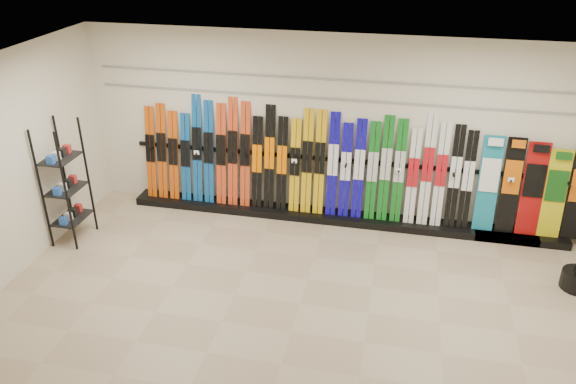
# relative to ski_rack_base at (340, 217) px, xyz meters

# --- Properties ---
(floor) EXTENTS (8.00, 8.00, 0.00)m
(floor) POSITION_rel_ski_rack_base_xyz_m (-0.22, -2.28, -0.06)
(floor) COLOR tan
(floor) RESTS_ON ground
(back_wall) EXTENTS (8.00, 0.00, 8.00)m
(back_wall) POSITION_rel_ski_rack_base_xyz_m (-0.22, 0.22, 1.44)
(back_wall) COLOR beige
(back_wall) RESTS_ON floor
(left_wall) EXTENTS (0.00, 5.00, 5.00)m
(left_wall) POSITION_rel_ski_rack_base_xyz_m (-4.22, -2.28, 1.44)
(left_wall) COLOR beige
(left_wall) RESTS_ON floor
(ceiling) EXTENTS (8.00, 8.00, 0.00)m
(ceiling) POSITION_rel_ski_rack_base_xyz_m (-0.22, -2.28, 2.94)
(ceiling) COLOR silver
(ceiling) RESTS_ON back_wall
(ski_rack_base) EXTENTS (8.00, 0.40, 0.12)m
(ski_rack_base) POSITION_rel_ski_rack_base_xyz_m (0.00, 0.00, 0.00)
(ski_rack_base) COLOR black
(ski_rack_base) RESTS_ON floor
(skis) EXTENTS (5.37, 0.30, 1.83)m
(skis) POSITION_rel_ski_rack_base_xyz_m (-0.68, 0.08, 0.88)
(skis) COLOR #BF490C
(skis) RESTS_ON ski_rack_base
(snowboards) EXTENTS (1.58, 0.23, 1.50)m
(snowboards) POSITION_rel_ski_rack_base_xyz_m (2.86, 0.07, 0.78)
(snowboards) COLOR #14728C
(snowboards) RESTS_ON ski_rack_base
(accessory_rack) EXTENTS (0.40, 0.60, 1.89)m
(accessory_rack) POSITION_rel_ski_rack_base_xyz_m (-3.97, -1.40, 0.88)
(accessory_rack) COLOR black
(accessory_rack) RESTS_ON floor
(slatwall_rail_0) EXTENTS (7.60, 0.02, 0.03)m
(slatwall_rail_0) POSITION_rel_ski_rack_base_xyz_m (-0.22, 0.20, 1.94)
(slatwall_rail_0) COLOR gray
(slatwall_rail_0) RESTS_ON back_wall
(slatwall_rail_1) EXTENTS (7.60, 0.02, 0.03)m
(slatwall_rail_1) POSITION_rel_ski_rack_base_xyz_m (-0.22, 0.20, 2.24)
(slatwall_rail_1) COLOR gray
(slatwall_rail_1) RESTS_ON back_wall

